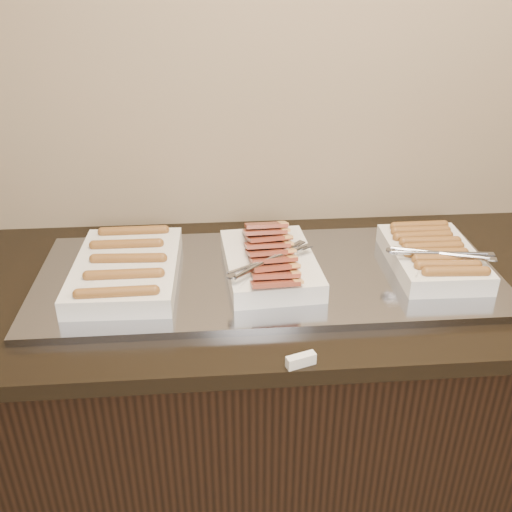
{
  "coord_description": "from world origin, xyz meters",
  "views": [
    {
      "loc": [
        -0.17,
        0.84,
        1.66
      ],
      "look_at": [
        -0.06,
        2.13,
        0.97
      ],
      "focal_mm": 40.0,
      "sensor_mm": 36.0,
      "label": 1
    }
  ],
  "objects_px": {
    "counter": "(276,407)",
    "warming_tray": "(268,276)",
    "dish_center": "(270,261)",
    "dish_left": "(127,268)",
    "dish_right": "(433,255)"
  },
  "relations": [
    {
      "from": "warming_tray",
      "to": "dish_left",
      "type": "height_order",
      "value": "dish_left"
    },
    {
      "from": "counter",
      "to": "dish_right",
      "type": "relative_size",
      "value": 6.26
    },
    {
      "from": "counter",
      "to": "dish_center",
      "type": "distance_m",
      "value": 0.5
    },
    {
      "from": "counter",
      "to": "warming_tray",
      "type": "relative_size",
      "value": 1.72
    },
    {
      "from": "dish_center",
      "to": "dish_right",
      "type": "height_order",
      "value": "dish_center"
    },
    {
      "from": "counter",
      "to": "dish_center",
      "type": "xyz_separation_m",
      "value": [
        -0.03,
        -0.0,
        0.5
      ]
    },
    {
      "from": "counter",
      "to": "dish_left",
      "type": "height_order",
      "value": "dish_left"
    },
    {
      "from": "warming_tray",
      "to": "dish_center",
      "type": "height_order",
      "value": "dish_center"
    },
    {
      "from": "warming_tray",
      "to": "dish_left",
      "type": "distance_m",
      "value": 0.37
    },
    {
      "from": "dish_left",
      "to": "dish_right",
      "type": "bearing_deg",
      "value": 1.1
    },
    {
      "from": "warming_tray",
      "to": "dish_left",
      "type": "xyz_separation_m",
      "value": [
        -0.36,
        -0.0,
        0.04
      ]
    },
    {
      "from": "counter",
      "to": "dish_left",
      "type": "xyz_separation_m",
      "value": [
        -0.39,
        -0.0,
        0.5
      ]
    },
    {
      "from": "counter",
      "to": "dish_center",
      "type": "relative_size",
      "value": 5.7
    },
    {
      "from": "counter",
      "to": "warming_tray",
      "type": "bearing_deg",
      "value": 180.0
    },
    {
      "from": "dish_center",
      "to": "counter",
      "type": "bearing_deg",
      "value": 5.4
    }
  ]
}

